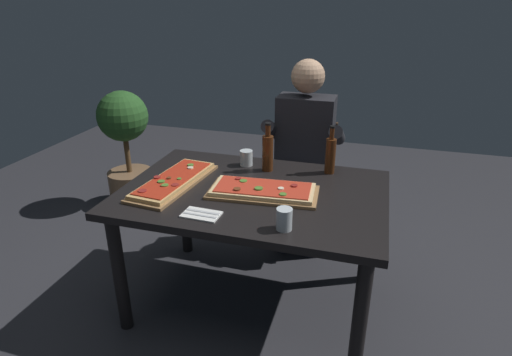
# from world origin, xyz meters

# --- Properties ---
(ground_plane) EXTENTS (6.40, 6.40, 0.00)m
(ground_plane) POSITION_xyz_m (0.00, 0.00, 0.00)
(ground_plane) COLOR #2D2D33
(dining_table) EXTENTS (1.40, 0.96, 0.74)m
(dining_table) POSITION_xyz_m (0.00, 0.00, 0.64)
(dining_table) COLOR black
(dining_table) RESTS_ON ground_plane
(pizza_rectangular_front) EXTENTS (0.59, 0.31, 0.05)m
(pizza_rectangular_front) POSITION_xyz_m (0.06, -0.03, 0.76)
(pizza_rectangular_front) COLOR olive
(pizza_rectangular_front) RESTS_ON dining_table
(pizza_rectangular_left) EXTENTS (0.29, 0.63, 0.05)m
(pizza_rectangular_left) POSITION_xyz_m (-0.44, -0.05, 0.76)
(pizza_rectangular_left) COLOR olive
(pizza_rectangular_left) RESTS_ON dining_table
(wine_bottle_dark) EXTENTS (0.06, 0.06, 0.29)m
(wine_bottle_dark) POSITION_xyz_m (0.36, 0.36, 0.85)
(wine_bottle_dark) COLOR #47230F
(wine_bottle_dark) RESTS_ON dining_table
(oil_bottle_amber) EXTENTS (0.07, 0.07, 0.29)m
(oil_bottle_amber) POSITION_xyz_m (-0.00, 0.29, 0.86)
(oil_bottle_amber) COLOR #47230F
(oil_bottle_amber) RESTS_ON dining_table
(tumbler_near_camera) EXTENTS (0.07, 0.07, 0.10)m
(tumbler_near_camera) POSITION_xyz_m (0.25, -0.35, 0.79)
(tumbler_near_camera) COLOR silver
(tumbler_near_camera) RESTS_ON dining_table
(tumbler_far_side) EXTENTS (0.08, 0.08, 0.09)m
(tumbler_far_side) POSITION_xyz_m (-0.15, 0.34, 0.78)
(tumbler_far_side) COLOR silver
(tumbler_far_side) RESTS_ON dining_table
(napkin_cutlery_set) EXTENTS (0.18, 0.12, 0.01)m
(napkin_cutlery_set) POSITION_xyz_m (-0.16, -0.34, 0.74)
(napkin_cutlery_set) COLOR white
(napkin_cutlery_set) RESTS_ON dining_table
(diner_chair) EXTENTS (0.44, 0.44, 0.87)m
(diner_chair) POSITION_xyz_m (0.14, 0.86, 0.49)
(diner_chair) COLOR #3D2B1E
(diner_chair) RESTS_ON ground_plane
(seated_diner) EXTENTS (0.53, 0.41, 1.33)m
(seated_diner) POSITION_xyz_m (0.14, 0.74, 0.74)
(seated_diner) COLOR #23232D
(seated_diner) RESTS_ON ground_plane
(potted_plant_corner) EXTENTS (0.41, 0.41, 1.00)m
(potted_plant_corner) POSITION_xyz_m (-1.41, 0.96, 0.55)
(potted_plant_corner) COLOR #846042
(potted_plant_corner) RESTS_ON ground_plane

